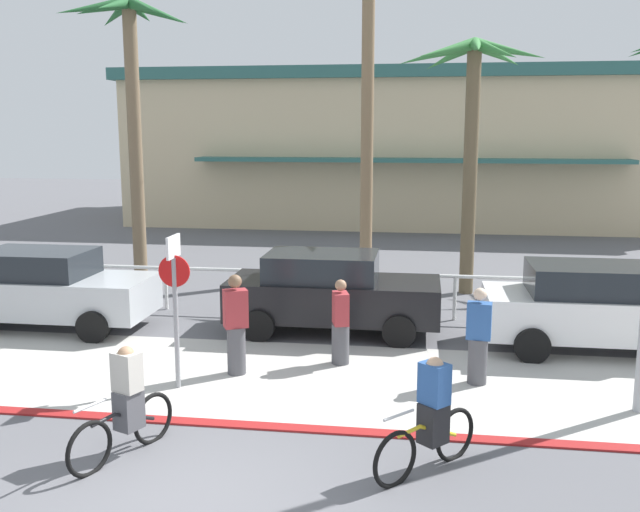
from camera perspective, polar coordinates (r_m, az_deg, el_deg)
The scene contains 17 objects.
ground_plane at distance 17.89m, azimuth -0.33°, elevation -3.49°, with size 80.00×80.00×0.00m, color #5B5B60.
sidewalk_strip at distance 12.42m, azimuth -4.40°, elevation -9.72°, with size 44.00×4.00×0.02m, color beige.
curb_paint at distance 10.61m, azimuth -6.82°, elevation -13.30°, with size 44.00×0.24×0.03m, color maroon.
building_backdrop at distance 34.56m, azimuth 7.29°, elevation 8.73°, with size 25.22×12.14×6.76m.
rail_fence at distance 16.26m, azimuth -1.12°, elevation -1.87°, with size 20.29×0.08×1.04m.
stop_sign_bike_lane at distance 11.68m, azimuth -11.59°, elevation -2.66°, with size 0.52×0.56×2.56m.
palm_tree_2 at distance 19.52m, azimuth -14.98°, elevation 14.37°, with size 2.97×3.27×7.56m.
palm_tree_3 at distance 20.82m, azimuth 3.95°, elevation 17.60°, with size 3.55×2.95×9.89m.
palm_tree_4 at distance 18.54m, azimuth 12.06°, elevation 12.38°, with size 3.65×3.31×6.45m.
car_silver_1 at distance 16.27m, azimuth -21.16°, elevation -2.44°, with size 4.40×2.02×1.69m.
car_black_2 at distance 14.86m, azimuth 0.89°, elevation -2.88°, with size 4.40×2.02×1.69m.
car_white_3 at distance 14.59m, azimuth 21.55°, elevation -3.86°, with size 4.40×2.02×1.69m.
cyclist_black_0 at distance 9.76m, azimuth -15.36°, elevation -11.46°, with size 0.76×1.70×1.50m.
cyclist_yellow_1 at distance 9.14m, azimuth 8.90°, elevation -12.72°, with size 1.27×1.39×1.50m.
pedestrian_0 at distance 12.86m, azimuth 1.66°, elevation -5.65°, with size 0.39×0.45×1.58m.
pedestrian_1 at distance 12.15m, azimuth 12.61°, elevation -6.64°, with size 0.43×0.36×1.66m.
pedestrian_2 at distance 12.39m, azimuth -6.78°, elevation -5.81°, with size 0.47×0.43×1.78m.
Camera 1 is at (2.61, -7.18, 4.23)m, focal length 39.79 mm.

